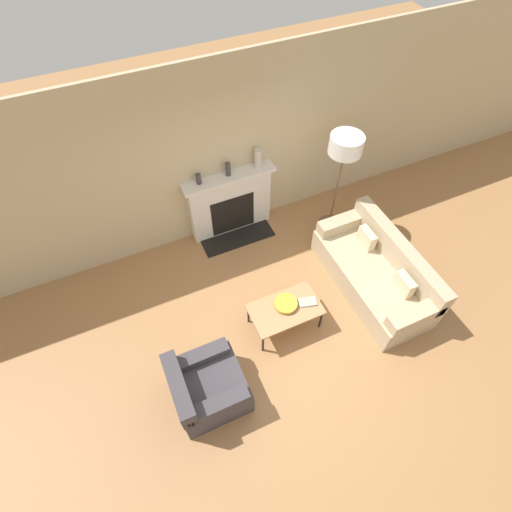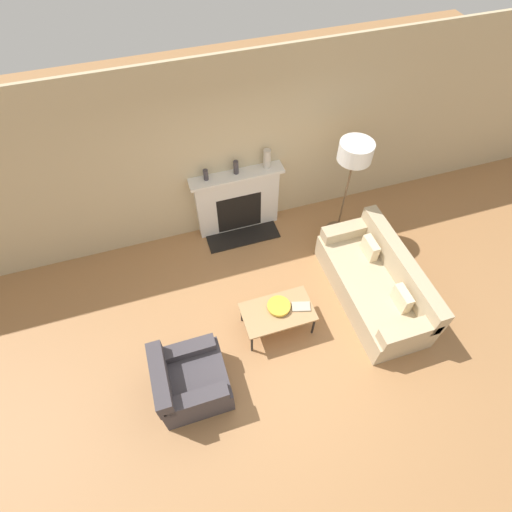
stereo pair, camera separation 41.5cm
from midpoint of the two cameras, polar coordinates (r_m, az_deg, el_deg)
ground_plane at (r=5.74m, az=6.35°, el=-11.87°), size 18.00×18.00×0.00m
wall_back at (r=6.04m, az=-1.07°, el=14.59°), size 18.00×0.06×2.90m
fireplace at (r=6.51m, az=-0.80°, el=7.63°), size 1.46×0.59×1.16m
couch at (r=6.12m, az=18.66°, el=-3.86°), size 0.90×2.02×0.85m
armchair_near at (r=5.19m, az=-7.14°, el=-17.44°), size 0.85×0.82×0.78m
coffee_table at (r=5.47m, az=5.32°, el=-8.14°), size 0.97×0.57×0.43m
bowl at (r=5.44m, az=5.48°, el=-7.26°), size 0.32×0.32×0.06m
book at (r=5.50m, az=8.62°, el=-7.26°), size 0.28×0.21×0.02m
floor_lamp at (r=5.99m, az=15.83°, el=13.20°), size 0.49×0.49×1.80m
mantel_vase_left at (r=5.98m, az=-5.19°, el=11.41°), size 0.07×0.07×0.17m
mantel_vase_center_left at (r=6.05m, az=-0.88°, el=12.48°), size 0.08×0.08×0.22m
mantel_vase_center_right at (r=6.15m, az=3.57°, el=13.65°), size 0.11×0.11×0.31m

